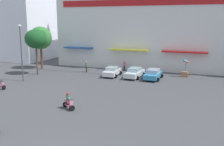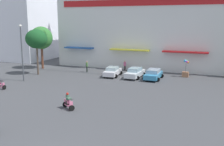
{
  "view_description": "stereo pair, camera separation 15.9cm",
  "coord_description": "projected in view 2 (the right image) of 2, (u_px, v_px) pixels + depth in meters",
  "views": [
    {
      "loc": [
        7.99,
        -11.15,
        8.01
      ],
      "look_at": [
        -1.49,
        14.38,
        2.59
      ],
      "focal_mm": 42.76,
      "sensor_mm": 36.0,
      "label": 1
    },
    {
      "loc": [
        8.14,
        -11.09,
        8.01
      ],
      "look_at": [
        -1.49,
        14.38,
        2.59
      ],
      "focal_mm": 42.76,
      "sensor_mm": 36.0,
      "label": 2
    }
  ],
  "objects": [
    {
      "name": "plaza_tree_0",
      "position": [
        36.0,
        39.0,
        38.91
      ],
      "size": [
        3.3,
        2.89,
        6.72
      ],
      "color": "brown",
      "rests_on": "ground"
    },
    {
      "name": "pedestrian_3",
      "position": [
        125.0,
        65.0,
        42.83
      ],
      "size": [
        0.5,
        0.5,
        1.61
      ],
      "color": "#292022",
      "rests_on": "ground"
    },
    {
      "name": "ground_plane",
      "position": [
        121.0,
        102.0,
        26.49
      ],
      "size": [
        128.0,
        128.0,
        0.0
      ],
      "primitive_type": "plane",
      "color": "#45464A"
    },
    {
      "name": "flank_building_left",
      "position": [
        27.0,
        27.0,
        55.18
      ],
      "size": [
        9.76,
        11.71,
        13.15
      ],
      "color": "white",
      "rests_on": "ground"
    },
    {
      "name": "balloon_vendor_cart",
      "position": [
        186.0,
        70.0,
        37.97
      ],
      "size": [
        0.93,
        0.84,
        2.53
      ],
      "color": "#A36E4D",
      "rests_on": "ground"
    },
    {
      "name": "scooter_rider_2",
      "position": [
        0.0,
        84.0,
        31.37
      ],
      "size": [
        1.4,
        0.6,
        1.53
      ],
      "color": "black",
      "rests_on": "ground"
    },
    {
      "name": "streetlamp_near",
      "position": [
        22.0,
        49.0,
        34.8
      ],
      "size": [
        0.4,
        0.4,
        7.44
      ],
      "color": "#474C51",
      "rests_on": "ground"
    },
    {
      "name": "parked_car_1",
      "position": [
        135.0,
        73.0,
        37.53
      ],
      "size": [
        2.44,
        4.54,
        1.43
      ],
      "color": "silver",
      "rests_on": "ground"
    },
    {
      "name": "pedestrian_0",
      "position": [
        87.0,
        66.0,
        41.55
      ],
      "size": [
        0.47,
        0.47,
        1.73
      ],
      "color": "black",
      "rests_on": "ground"
    },
    {
      "name": "parked_car_0",
      "position": [
        113.0,
        71.0,
        38.61
      ],
      "size": [
        2.44,
        4.23,
        1.36
      ],
      "color": "silver",
      "rests_on": "ground"
    },
    {
      "name": "colonial_building",
      "position": [
        164.0,
        11.0,
        45.44
      ],
      "size": [
        35.12,
        15.65,
        22.28
      ],
      "color": "white",
      "rests_on": "ground"
    },
    {
      "name": "scooter_rider_0",
      "position": [
        68.0,
        102.0,
        24.36
      ],
      "size": [
        1.52,
        1.28,
        1.53
      ],
      "color": "black",
      "rests_on": "ground"
    },
    {
      "name": "parked_car_2",
      "position": [
        153.0,
        74.0,
        36.51
      ],
      "size": [
        2.42,
        4.29,
        1.41
      ],
      "color": "#378CBE",
      "rests_on": "ground"
    },
    {
      "name": "plaza_tree_2",
      "position": [
        41.0,
        38.0,
        43.89
      ],
      "size": [
        3.73,
        3.56,
        6.98
      ],
      "color": "brown",
      "rests_on": "ground"
    }
  ]
}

